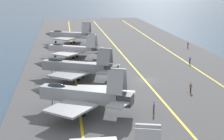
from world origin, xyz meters
TOP-DOWN VIEW (x-y plane):
  - ground_plane at (0.00, 0.00)m, footprint 2000.00×2000.00m
  - carrier_deck at (0.00, 0.00)m, footprint 229.19×47.41m
  - deck_stripe_foul_line at (0.00, -13.04)m, footprint 206.26×2.55m
  - deck_stripe_centerline at (0.00, 0.00)m, footprint 206.27×0.36m
  - deck_stripe_edge_line at (0.00, 13.04)m, footprint 206.26×2.86m
  - parked_jet_second at (-14.93, 12.98)m, footprint 13.79×15.60m
  - parked_jet_third at (2.85, 12.94)m, footprint 13.72×17.16m
  - parked_jet_fourth at (21.64, 12.88)m, footprint 12.32×15.35m
  - parked_jet_fifth at (41.99, 12.83)m, footprint 13.00×15.81m
  - crew_purple_vest at (-16.68, 2.82)m, footprint 0.44×0.35m
  - crew_yellow_vest at (25.20, 3.00)m, footprint 0.35×0.44m
  - crew_red_vest at (30.55, -20.00)m, footprint 0.40×0.45m
  - crew_blue_vest at (11.43, -13.28)m, footprint 0.45×0.46m
  - crew_brown_vest at (-8.18, -5.93)m, footprint 0.35×0.43m

SIDE VIEW (x-z plane):
  - ground_plane at x=0.00m, z-range 0.00..0.00m
  - carrier_deck at x=0.00m, z-range 0.00..0.40m
  - deck_stripe_foul_line at x=0.00m, z-range 0.40..0.41m
  - deck_stripe_centerline at x=0.00m, z-range 0.40..0.41m
  - deck_stripe_edge_line at x=0.00m, z-range 0.40..0.41m
  - crew_yellow_vest at x=25.20m, z-range 0.48..2.18m
  - crew_blue_vest at x=11.43m, z-range 0.48..2.21m
  - crew_brown_vest at x=-8.18m, z-range 0.49..2.21m
  - crew_red_vest at x=30.55m, z-range 0.49..2.24m
  - crew_purple_vest at x=-16.68m, z-range 0.49..2.24m
  - parked_jet_fourth at x=21.64m, z-range -0.32..5.66m
  - parked_jet_third at x=2.85m, z-range -0.31..5.98m
  - parked_jet_fifth at x=41.99m, z-range -0.31..6.51m
  - parked_jet_second at x=-14.93m, z-range -0.32..6.54m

